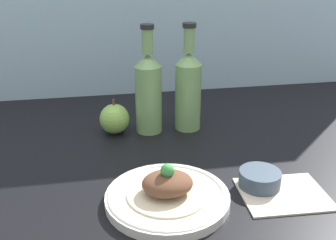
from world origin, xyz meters
TOP-DOWN VIEW (x-y plane):
  - ground_plane at (0.00, 0.00)cm, footprint 180.00×110.00cm
  - plate at (-4.80, -15.05)cm, footprint 24.62×24.62cm
  - plated_food at (-4.80, -15.05)cm, footprint 16.02×16.02cm
  - cider_bottle_left at (-3.69, 19.70)cm, footprint 7.18×7.18cm
  - cider_bottle_right at (7.21, 19.70)cm, footprint 7.18×7.18cm
  - apple at (-13.08, 20.04)cm, footprint 8.15×8.15cm
  - napkin at (18.97, -16.71)cm, footprint 17.96×14.73cm
  - dipping_bowl at (15.18, -13.13)cm, footprint 8.72×8.72cm

SIDE VIEW (x-z plane):
  - ground_plane at x=0.00cm, z-range -4.00..0.00cm
  - napkin at x=18.97cm, z-range 0.00..0.80cm
  - plate at x=-4.80cm, z-range 0.07..2.32cm
  - dipping_bowl at x=15.18cm, z-range 0.00..3.80cm
  - plated_food at x=-4.80cm, z-range 0.62..7.35cm
  - apple at x=-13.08cm, z-range -0.77..8.93cm
  - cider_bottle_left at x=-3.69cm, z-range -2.95..26.28cm
  - cider_bottle_right at x=7.21cm, z-range -2.95..26.28cm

